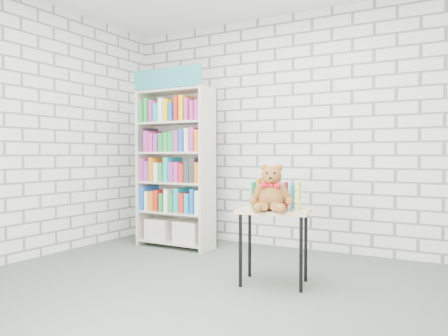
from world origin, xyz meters
The scene contains 6 objects.
ground centered at (0.00, 0.00, 0.00)m, with size 4.50×4.50×0.00m, color #465346.
room_shell centered at (0.00, 0.00, 1.78)m, with size 4.52×4.02×2.81m.
bookshelf centered at (-1.25, 1.36, 0.97)m, with size 0.95×0.37×2.13m.
display_table centered at (0.39, 0.51, 0.56)m, with size 0.68×0.53×0.65m.
table_books centered at (0.37, 0.60, 0.77)m, with size 0.45×0.27×0.25m.
teddy_bear centered at (0.40, 0.41, 0.81)m, with size 0.36×0.35×0.40m.
Camera 1 is at (1.85, -2.96, 1.12)m, focal length 35.00 mm.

